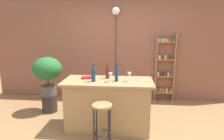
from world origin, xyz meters
TOP-DOWN VIEW (x-y plane):
  - ground at (0.00, 0.00)m, footprint 12.00×12.00m
  - back_wall at (0.00, 1.95)m, footprint 6.40×0.10m
  - kitchen_counter at (0.00, 0.30)m, footprint 1.59×0.72m
  - bar_stool at (-0.02, -0.28)m, footprint 0.30×0.30m
  - spice_shelf at (1.27, 1.82)m, footprint 0.47×0.13m
  - plant_stool at (-1.38, 0.90)m, footprint 0.32×0.32m
  - potted_plant at (-1.38, 0.90)m, footprint 0.62×0.56m
  - bottle_wine_red at (-0.03, 0.44)m, footprint 0.07×0.07m
  - bottle_spirits_clear at (-0.24, 0.20)m, footprint 0.07×0.07m
  - bottle_vinegar at (0.15, 0.25)m, footprint 0.06×0.06m
  - wine_glass_left at (0.38, 0.25)m, footprint 0.07×0.07m
  - wine_glass_center at (0.06, 0.19)m, footprint 0.07×0.07m
  - cookbook at (-0.39, 0.41)m, footprint 0.25×0.21m
  - pendant_globe_light at (0.03, 1.84)m, footprint 0.19×0.19m

SIDE VIEW (x-z plane):
  - ground at x=0.00m, z-range 0.00..0.00m
  - plant_stool at x=-1.38m, z-range 0.00..0.39m
  - kitchen_counter at x=0.00m, z-range 0.00..0.92m
  - bar_stool at x=-0.02m, z-range 0.16..0.85m
  - spice_shelf at x=1.27m, z-range 0.02..1.73m
  - potted_plant at x=-1.38m, z-range 0.50..1.34m
  - cookbook at x=-0.39m, z-range 0.91..0.95m
  - bottle_wine_red at x=-0.03m, z-range 0.88..1.16m
  - bottle_spirits_clear at x=-0.24m, z-range 0.88..1.18m
  - wine_glass_left at x=0.38m, z-range 0.95..1.11m
  - wine_glass_center at x=0.06m, z-range 0.95..1.11m
  - bottle_vinegar at x=0.15m, z-range 0.87..1.20m
  - back_wall at x=0.00m, z-range 0.00..2.80m
  - pendant_globe_light at x=0.03m, z-range 1.02..3.35m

